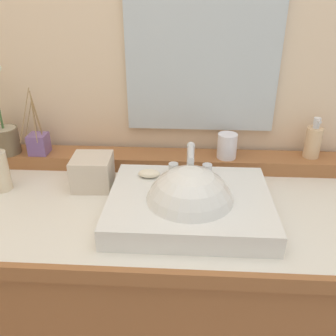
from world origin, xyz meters
name	(u,v)px	position (x,y,z in m)	size (l,w,h in m)	color
wall_back	(163,12)	(0.00, 0.43, 1.36)	(3.17, 0.20, 2.72)	beige
vanity_cabinet	(156,295)	(0.00, 0.00, 0.41)	(1.49, 0.65, 0.83)	#9B5F35
back_ledge	(160,160)	(0.00, 0.25, 0.85)	(1.40, 0.12, 0.05)	#9B5F35
sink_basin	(189,208)	(0.11, -0.08, 0.85)	(0.48, 0.38, 0.29)	white
soap_bar	(149,174)	(-0.02, 0.04, 0.90)	(0.07, 0.04, 0.02)	beige
potted_plant	(4,135)	(-0.58, 0.23, 0.95)	(0.12, 0.10, 0.32)	brown
soap_dispenser	(313,141)	(0.56, 0.26, 0.94)	(0.06, 0.06, 0.15)	#DAB386
tumbler_cup	(227,146)	(0.25, 0.23, 0.92)	(0.07, 0.07, 0.09)	white
reed_diffuser	(39,143)	(-0.45, 0.23, 0.92)	(0.08, 0.13, 0.25)	slate
tissue_box	(93,172)	(-0.22, 0.09, 0.88)	(0.13, 0.13, 0.11)	beige
mirror	(202,61)	(0.14, 0.32, 1.21)	(0.54, 0.02, 0.50)	silver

